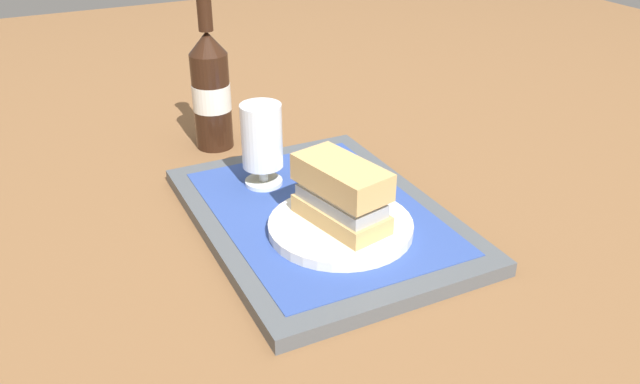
{
  "coord_description": "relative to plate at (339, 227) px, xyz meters",
  "views": [
    {
      "loc": [
        -0.71,
        0.35,
        0.47
      ],
      "look_at": [
        0.0,
        0.0,
        0.05
      ],
      "focal_mm": 36.75,
      "sensor_mm": 36.0,
      "label": 1
    }
  ],
  "objects": [
    {
      "name": "ground_plane",
      "position": [
        0.06,
        -0.0,
        -0.03
      ],
      "size": [
        3.0,
        3.0,
        0.0
      ],
      "primitive_type": "plane",
      "color": "brown"
    },
    {
      "name": "tray",
      "position": [
        0.06,
        -0.0,
        -0.02
      ],
      "size": [
        0.44,
        0.32,
        0.02
      ],
      "primitive_type": "cube",
      "color": "#4C5156",
      "rests_on": "ground_plane"
    },
    {
      "name": "napkin_folded",
      "position": [
        0.16,
        -0.06,
        -0.0
      ],
      "size": [
        0.09,
        0.07,
        0.01
      ],
      "primitive_type": "cube",
      "color": "white",
      "rests_on": "placemat"
    },
    {
      "name": "plate",
      "position": [
        0.0,
        0.0,
        0.0
      ],
      "size": [
        0.19,
        0.19,
        0.01
      ],
      "primitive_type": "cylinder",
      "color": "silver",
      "rests_on": "placemat"
    },
    {
      "name": "beer_bottle",
      "position": [
        0.38,
        0.05,
        0.08
      ],
      "size": [
        0.07,
        0.07,
        0.27
      ],
      "color": "black",
      "rests_on": "ground_plane"
    },
    {
      "name": "beer_glass",
      "position": [
        0.17,
        0.04,
        0.06
      ],
      "size": [
        0.06,
        0.06,
        0.12
      ],
      "color": "silver",
      "rests_on": "placemat"
    },
    {
      "name": "sandwich",
      "position": [
        0.0,
        0.0,
        0.05
      ],
      "size": [
        0.14,
        0.09,
        0.08
      ],
      "rotation": [
        0.0,
        0.0,
        0.22
      ],
      "color": "tan",
      "rests_on": "plate"
    },
    {
      "name": "placemat",
      "position": [
        0.06,
        -0.0,
        -0.01
      ],
      "size": [
        0.38,
        0.27,
        0.0
      ],
      "primitive_type": "cube",
      "color": "#2D4793",
      "rests_on": "tray"
    }
  ]
}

